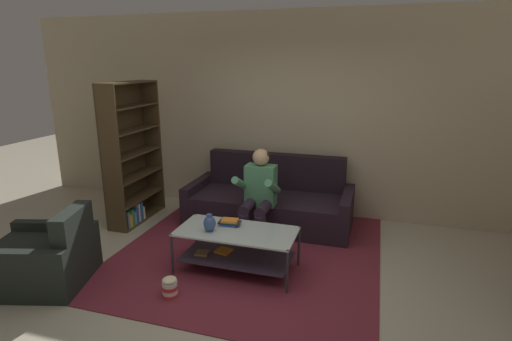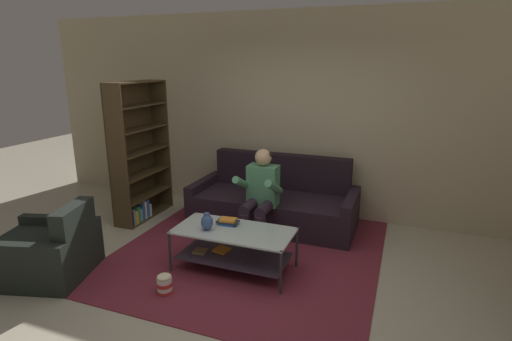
{
  "view_description": "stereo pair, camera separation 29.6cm",
  "coord_description": "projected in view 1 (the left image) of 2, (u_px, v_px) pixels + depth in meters",
  "views": [
    {
      "loc": [
        1.25,
        -3.24,
        2.2
      ],
      "look_at": [
        -0.04,
        0.96,
        1.0
      ],
      "focal_mm": 28.0,
      "sensor_mm": 36.0,
      "label": 1
    },
    {
      "loc": [
        1.53,
        -3.14,
        2.2
      ],
      "look_at": [
        -0.04,
        0.96,
        1.0
      ],
      "focal_mm": 28.0,
      "sensor_mm": 36.0,
      "label": 2
    }
  ],
  "objects": [
    {
      "name": "book_stack",
      "position": [
        230.0,
        222.0,
        4.38
      ],
      "size": [
        0.25,
        0.16,
        0.07
      ],
      "color": "blue",
      "rests_on": "coffee_table"
    },
    {
      "name": "ground",
      "position": [
        231.0,
        294.0,
        3.92
      ],
      "size": [
        16.8,
        16.8,
        0.0
      ],
      "primitive_type": "plane",
      "color": "#BBB399"
    },
    {
      "name": "popcorn_tub",
      "position": [
        170.0,
        287.0,
        3.84
      ],
      "size": [
        0.15,
        0.15,
        0.21
      ],
      "color": "red",
      "rests_on": "ground"
    },
    {
      "name": "back_partition",
      "position": [
        288.0,
        115.0,
        5.81
      ],
      "size": [
        8.4,
        0.12,
        2.9
      ],
      "primitive_type": "cube",
      "color": "#BFAF8D",
      "rests_on": "ground"
    },
    {
      "name": "bookshelf",
      "position": [
        130.0,
        163.0,
        5.56
      ],
      "size": [
        0.31,
        1.03,
        1.95
      ],
      "color": "#493820",
      "rests_on": "ground"
    },
    {
      "name": "coffee_table",
      "position": [
        236.0,
        244.0,
        4.29
      ],
      "size": [
        1.27,
        0.61,
        0.47
      ],
      "color": "#B8C6BF",
      "rests_on": "ground"
    },
    {
      "name": "couch",
      "position": [
        270.0,
        203.0,
        5.58
      ],
      "size": [
        2.25,
        0.96,
        0.93
      ],
      "color": "black",
      "rests_on": "ground"
    },
    {
      "name": "armchair",
      "position": [
        43.0,
        259.0,
        4.05
      ],
      "size": [
        1.1,
        1.03,
        0.8
      ],
      "color": "black",
      "rests_on": "ground"
    },
    {
      "name": "area_rug",
      "position": [
        252.0,
        247.0,
        4.89
      ],
      "size": [
        3.0,
        3.34,
        0.01
      ],
      "color": "maroon",
      "rests_on": "ground"
    },
    {
      "name": "vase",
      "position": [
        210.0,
        223.0,
        4.21
      ],
      "size": [
        0.13,
        0.13,
        0.19
      ],
      "color": "#364F89",
      "rests_on": "coffee_table"
    },
    {
      "name": "person_seated_center",
      "position": [
        258.0,
        192.0,
        4.96
      ],
      "size": [
        0.5,
        0.58,
        1.16
      ],
      "color": "#2E202E",
      "rests_on": "ground"
    }
  ]
}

